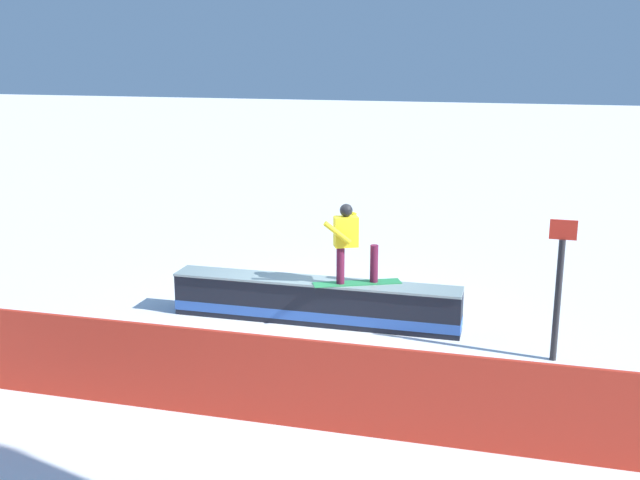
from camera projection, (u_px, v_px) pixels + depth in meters
ground_plane at (315, 322)px, 13.26m from camera, size 120.00×120.00×0.00m
grind_box at (315, 303)px, 13.18m from camera, size 5.16×0.71×0.78m
snowboarder at (349, 241)px, 12.67m from camera, size 1.51×0.92×1.41m
safety_fence at (233, 376)px, 9.62m from camera, size 12.18×0.30×1.20m
trail_marker at (559, 287)px, 11.34m from camera, size 0.40×0.10×2.24m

